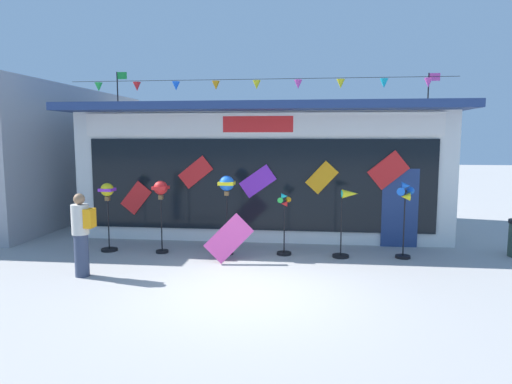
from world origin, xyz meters
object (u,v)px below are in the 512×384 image
wind_spinner_right (346,216)px  person_near_camera (82,233)px  kite_shop_building (267,167)px  wind_spinner_far_left (108,202)px  wind_spinner_center_left (227,190)px  wind_spinner_left (161,195)px  wind_spinner_far_right (405,206)px  display_kite_on_ground (229,238)px  wind_spinner_center_right (284,223)px

wind_spinner_right → person_near_camera: (-5.35, -2.08, -0.08)m
kite_shop_building → wind_spinner_far_left: 5.12m
wind_spinner_center_left → person_near_camera: size_ratio=1.12×
kite_shop_building → wind_spinner_left: bearing=-120.8°
wind_spinner_far_left → wind_spinner_far_right: wind_spinner_far_right is taller
wind_spinner_right → wind_spinner_far_right: (1.32, 0.08, 0.25)m
wind_spinner_far_left → wind_spinner_left: wind_spinner_left is taller
wind_spinner_right → person_near_camera: 5.74m
wind_spinner_left → display_kite_on_ground: size_ratio=1.70×
wind_spinner_far_right → person_near_camera: wind_spinner_far_right is taller
wind_spinner_left → wind_spinner_center_right: wind_spinner_left is taller
wind_spinner_far_right → kite_shop_building: bearing=134.9°
wind_spinner_far_left → wind_spinner_center_left: bearing=0.2°
wind_spinner_far_left → kite_shop_building: bearing=45.8°
display_kite_on_ground → wind_spinner_far_right: bearing=11.8°
wind_spinner_left → wind_spinner_far_right: wind_spinner_far_right is taller
wind_spinner_left → wind_spinner_right: size_ratio=1.10×
kite_shop_building → person_near_camera: (-3.17, -5.68, -0.96)m
wind_spinner_far_left → wind_spinner_center_right: bearing=1.5°
wind_spinner_far_left → wind_spinner_center_right: size_ratio=1.13×
wind_spinner_far_right → display_kite_on_ground: size_ratio=1.73×
wind_spinner_left → wind_spinner_center_left: wind_spinner_center_left is taller
person_near_camera → wind_spinner_center_right: bearing=118.2°
wind_spinner_center_right → person_near_camera: bearing=-151.3°
wind_spinner_far_left → wind_spinner_right: wind_spinner_far_left is taller
kite_shop_building → wind_spinner_left: kite_shop_building is taller
wind_spinner_center_left → wind_spinner_center_right: 1.56m
wind_spinner_far_left → wind_spinner_center_left: size_ratio=0.89×
kite_shop_building → wind_spinner_center_left: bearing=-99.4°
wind_spinner_center_right → display_kite_on_ground: wind_spinner_center_right is taller
wind_spinner_far_right → wind_spinner_right: bearing=-176.6°
wind_spinner_left → person_near_camera: 2.29m
wind_spinner_far_right → display_kite_on_ground: (-3.94, -0.82, -0.67)m
wind_spinner_center_right → wind_spinner_right: wind_spinner_right is taller
wind_spinner_far_left → person_near_camera: person_near_camera is taller
kite_shop_building → wind_spinner_left: 4.30m
wind_spinner_center_right → display_kite_on_ground: bearing=-145.6°
display_kite_on_ground → person_near_camera: bearing=-154.0°
wind_spinner_far_left → wind_spinner_left: (1.35, -0.02, 0.18)m
wind_spinner_left → wind_spinner_center_right: (2.94, 0.14, -0.63)m
kite_shop_building → wind_spinner_right: bearing=-58.8°
person_near_camera → display_kite_on_ground: size_ratio=1.63×
person_near_camera → wind_spinner_far_left: bearing=-170.2°
wind_spinner_left → wind_spinner_far_right: (5.70, 0.15, -0.19)m
wind_spinner_left → wind_spinner_right: 4.40m
kite_shop_building → display_kite_on_ground: bearing=-95.7°
wind_spinner_left → display_kite_on_ground: bearing=-20.9°
wind_spinner_center_right → wind_spinner_right: bearing=-2.8°
wind_spinner_far_left → wind_spinner_far_right: 7.05m
person_near_camera → wind_spinner_left: bearing=153.5°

